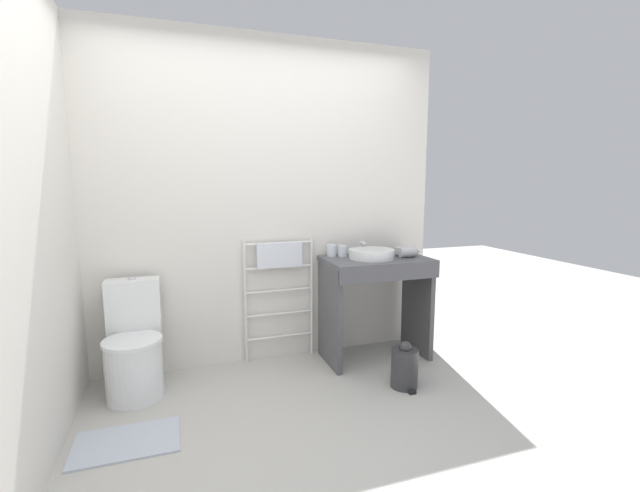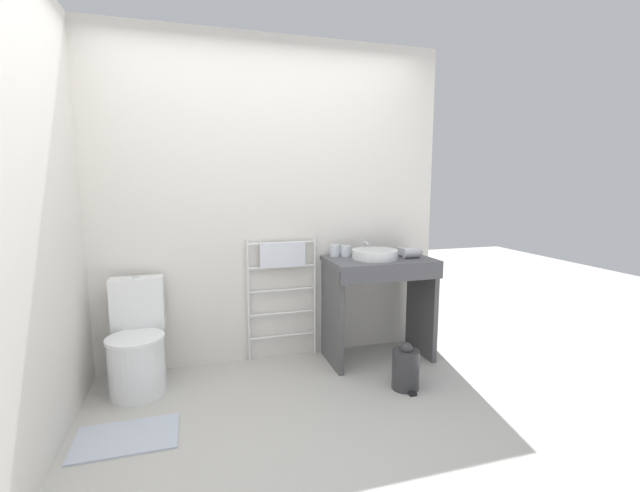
% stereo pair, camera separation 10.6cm
% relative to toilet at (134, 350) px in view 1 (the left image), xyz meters
% --- Properties ---
extents(ground_plane, '(12.00, 12.00, 0.00)m').
position_rel_toilet_xyz_m(ground_plane, '(0.99, -1.06, -0.31)').
color(ground_plane, '#B2AFA8').
extents(wall_back, '(2.90, 0.12, 2.56)m').
position_rel_toilet_xyz_m(wall_back, '(0.99, 0.36, 0.97)').
color(wall_back, silver).
rests_on(wall_back, ground_plane).
extents(wall_side, '(0.12, 2.02, 2.56)m').
position_rel_toilet_xyz_m(wall_side, '(-0.40, -0.38, 0.97)').
color(wall_side, silver).
rests_on(wall_side, ground_plane).
extents(toilet, '(0.38, 0.51, 0.78)m').
position_rel_toilet_xyz_m(toilet, '(0.00, 0.00, 0.00)').
color(toilet, white).
rests_on(toilet, ground_plane).
extents(towel_radiator, '(0.58, 0.06, 1.00)m').
position_rel_toilet_xyz_m(towel_radiator, '(1.09, 0.25, 0.41)').
color(towel_radiator, silver).
rests_on(towel_radiator, ground_plane).
extents(vanity_counter, '(0.83, 0.54, 0.84)m').
position_rel_toilet_xyz_m(vanity_counter, '(1.83, 0.01, 0.25)').
color(vanity_counter, '#4C4C51').
rests_on(vanity_counter, ground_plane).
extents(sink_basin, '(0.36, 0.36, 0.07)m').
position_rel_toilet_xyz_m(sink_basin, '(1.79, 0.01, 0.57)').
color(sink_basin, white).
rests_on(sink_basin, vanity_counter).
extents(faucet, '(0.02, 0.10, 0.11)m').
position_rel_toilet_xyz_m(faucet, '(1.79, 0.21, 0.61)').
color(faucet, silver).
rests_on(faucet, vanity_counter).
extents(cup_near_wall, '(0.08, 0.08, 0.10)m').
position_rel_toilet_xyz_m(cup_near_wall, '(1.52, 0.21, 0.58)').
color(cup_near_wall, silver).
rests_on(cup_near_wall, vanity_counter).
extents(cup_near_edge, '(0.08, 0.08, 0.09)m').
position_rel_toilet_xyz_m(cup_near_edge, '(1.60, 0.18, 0.58)').
color(cup_near_edge, silver).
rests_on(cup_near_edge, vanity_counter).
extents(hair_dryer, '(0.18, 0.18, 0.08)m').
position_rel_toilet_xyz_m(hair_dryer, '(2.09, -0.02, 0.57)').
color(hair_dryer, '#B7B7BC').
rests_on(hair_dryer, vanity_counter).
extents(trash_bin, '(0.19, 0.22, 0.34)m').
position_rel_toilet_xyz_m(trash_bin, '(1.80, -0.52, -0.16)').
color(trash_bin, '#333335').
rests_on(trash_bin, ground_plane).
extents(bath_mat, '(0.56, 0.36, 0.01)m').
position_rel_toilet_xyz_m(bath_mat, '(-0.01, -0.61, -0.30)').
color(bath_mat, '#B2BCCC').
rests_on(bath_mat, ground_plane).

